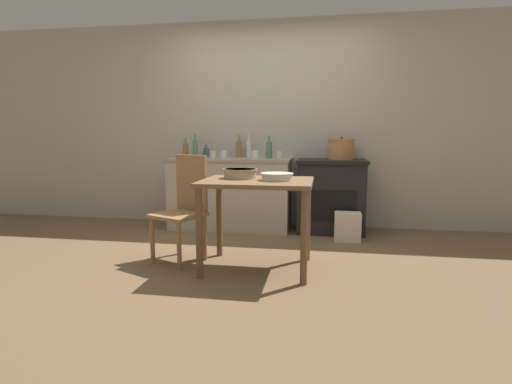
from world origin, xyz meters
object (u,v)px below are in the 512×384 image
stove (331,196)px  mixing_bowl_large (240,173)px  work_table (257,195)px  mixing_bowl_small (277,176)px  bottle_mid_left (206,152)px  stock_pot (341,149)px  chair (184,206)px  bottle_center_right (269,150)px  bottle_center_left (186,150)px  cup_mid_right (280,155)px  bottle_far_left (195,148)px  cup_end_right (213,155)px  cup_far_right (255,155)px  flour_sack (347,227)px  bottle_center (249,148)px  cup_right (224,155)px  bottle_left (239,149)px

stove → mixing_bowl_large: stove is taller
work_table → mixing_bowl_small: bearing=-2.2°
stove → bottle_mid_left: size_ratio=5.37×
stock_pot → bottle_mid_left: size_ratio=1.95×
stove → chair: size_ratio=0.89×
stock_pot → mixing_bowl_small: size_ratio=1.14×
stove → bottle_center_right: bearing=-179.9°
bottle_center_left → cup_mid_right: size_ratio=2.62×
stove → bottle_far_left: bottle_far_left is taller
bottle_center_right → cup_end_right: 0.68m
stove → cup_far_right: bearing=-166.4°
bottle_center_left → stock_pot: bearing=-0.1°
stove → flour_sack: (0.18, -0.41, -0.28)m
bottle_center_left → cup_end_right: size_ratio=2.86×
flour_sack → bottle_far_left: 2.08m
chair → bottle_center: (0.32, 1.50, 0.48)m
chair → cup_end_right: 1.30m
flour_sack → cup_right: bearing=168.6°
bottle_center_left → bottle_center_right: 1.08m
bottle_center_right → bottle_center_left: bearing=175.8°
mixing_bowl_large → bottle_mid_left: bottle_mid_left is taller
bottle_mid_left → cup_mid_right: 0.99m
bottle_mid_left → bottle_center_left: (-0.26, -0.04, 0.03)m
chair → bottle_center_left: bearing=132.6°
stove → mixing_bowl_small: stove is taller
chair → mixing_bowl_large: chair is taller
stock_pot → stove: bearing=-145.1°
flour_sack → work_table: bearing=-127.8°
cup_mid_right → cup_end_right: (-0.81, 0.02, -0.00)m
stock_pot → bottle_left: 1.25m
cup_right → cup_end_right: 0.14m
bottle_mid_left → bottle_center_left: bearing=-171.7°
flour_sack → bottle_center_right: (-0.92, 0.41, 0.82)m
stove → cup_end_right: (-1.41, -0.10, 0.48)m
flour_sack → stock_pot: 0.96m
stock_pot → bottle_center_right: bearing=-174.9°
bottle_mid_left → cup_right: (0.28, -0.23, -0.02)m
work_table → chair: bearing=168.8°
stock_pot → cup_right: stock_pot is taller
bottle_center → bottle_center_left: bearing=-174.2°
bottle_center_left → bottle_center_right: bearing=-4.2°
stove → chair: chair is taller
work_table → bottle_center_right: size_ratio=3.41×
bottle_far_left → chair: bearing=-76.3°
bottle_center_right → flour_sack: bearing=-24.0°
work_table → bottle_mid_left: size_ratio=5.79×
mixing_bowl_small → bottle_mid_left: (-1.08, 1.60, 0.12)m
flour_sack → mixing_bowl_large: (-0.99, -0.97, 0.66)m
chair → cup_right: chair is taller
bottle_mid_left → cup_right: 0.37m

